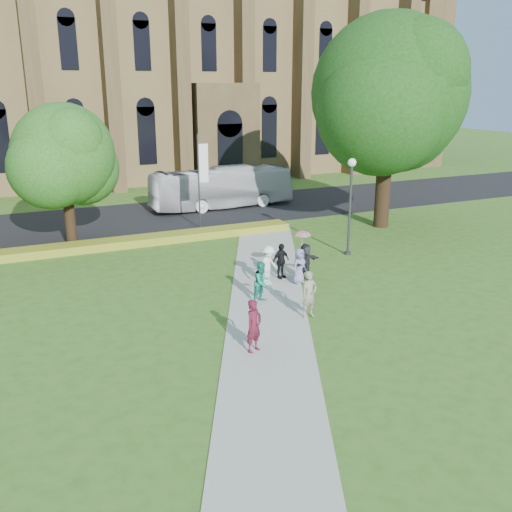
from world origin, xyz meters
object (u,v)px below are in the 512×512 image
large_tree (389,94)px  tour_coach (222,188)px  pedestrian_0 (254,326)px  streetlamp (350,195)px

large_tree → tour_coach: size_ratio=1.22×
pedestrian_0 → streetlamp: bearing=16.5°
large_tree → pedestrian_0: size_ratio=7.01×
large_tree → pedestrian_0: 21.29m
large_tree → tour_coach: bearing=127.1°
pedestrian_0 → large_tree: bearing=15.5°
large_tree → pedestrian_0: large_tree is taller
tour_coach → pedestrian_0: size_ratio=5.75×
large_tree → pedestrian_0: (-15.04, -13.13, -7.38)m
streetlamp → tour_coach: (-1.83, 14.20, -1.77)m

